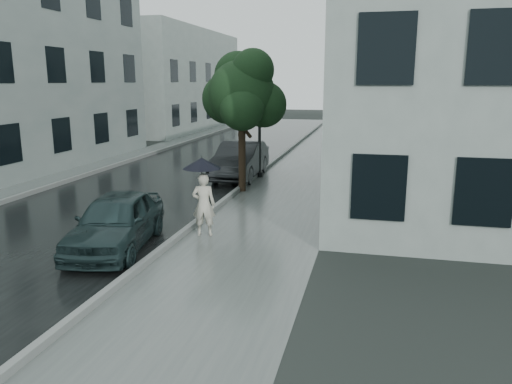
% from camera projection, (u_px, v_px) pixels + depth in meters
% --- Properties ---
extents(ground, '(120.00, 120.00, 0.00)m').
position_uv_depth(ground, '(220.00, 266.00, 10.88)').
color(ground, black).
rests_on(ground, ground).
extents(sidewalk, '(3.50, 60.00, 0.01)m').
position_uv_depth(sidewalk, '(306.00, 171.00, 22.22)').
color(sidewalk, slate).
rests_on(sidewalk, ground).
extents(kerb_near, '(0.15, 60.00, 0.15)m').
position_uv_depth(kerb_near, '(266.00, 168.00, 22.61)').
color(kerb_near, slate).
rests_on(kerb_near, ground).
extents(asphalt_road, '(6.85, 60.00, 0.00)m').
position_uv_depth(asphalt_road, '(193.00, 166.00, 23.42)').
color(asphalt_road, black).
rests_on(asphalt_road, ground).
extents(kerb_far, '(0.15, 60.00, 0.15)m').
position_uv_depth(kerb_far, '(125.00, 162.00, 24.19)').
color(kerb_far, slate).
rests_on(kerb_far, ground).
extents(sidewalk_far, '(1.70, 60.00, 0.01)m').
position_uv_depth(sidewalk_far, '(108.00, 163.00, 24.41)').
color(sidewalk_far, '#4C5451').
rests_on(sidewalk_far, ground).
extents(building_near, '(7.02, 36.00, 9.00)m').
position_uv_depth(building_near, '(421.00, 70.00, 27.18)').
color(building_near, '#95A29C').
rests_on(building_near, ground).
extents(building_far_b, '(7.02, 18.00, 8.00)m').
position_uv_depth(building_far_b, '(169.00, 80.00, 41.59)').
color(building_far_b, '#95A29C').
rests_on(building_far_b, ground).
extents(pedestrian, '(0.65, 0.49, 1.64)m').
position_uv_depth(pedestrian, '(204.00, 205.00, 12.83)').
color(pedestrian, beige).
rests_on(pedestrian, sidewalk).
extents(umbrella, '(1.17, 1.17, 1.16)m').
position_uv_depth(umbrella, '(202.00, 163.00, 12.58)').
color(umbrella, black).
rests_on(umbrella, ground).
extents(street_tree, '(3.10, 2.81, 5.03)m').
position_uv_depth(street_tree, '(242.00, 93.00, 17.54)').
color(street_tree, '#332619').
rests_on(street_tree, ground).
extents(lamp_post, '(0.85, 0.32, 4.87)m').
position_uv_depth(lamp_post, '(256.00, 109.00, 20.33)').
color(lamp_post, black).
rests_on(lamp_post, ground).
extents(car_near, '(2.22, 4.15, 1.34)m').
position_uv_depth(car_near, '(116.00, 221.00, 11.85)').
color(car_near, '#1B2D2E').
rests_on(car_near, ground).
extents(car_far, '(1.63, 4.52, 1.48)m').
position_uv_depth(car_far, '(240.00, 160.00, 20.57)').
color(car_far, '#24272A').
rests_on(car_far, ground).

